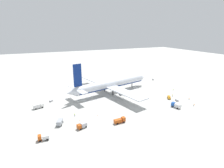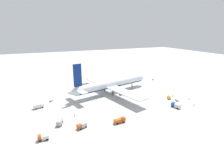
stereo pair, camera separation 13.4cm
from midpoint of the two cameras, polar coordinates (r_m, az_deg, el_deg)
ground_plane at (r=143.32m, az=-0.01°, el=-2.67°), size 600.00×600.00×0.00m
airliner at (r=140.47m, az=-0.46°, el=-0.06°), size 73.80×74.74×26.11m
service_truck_0 at (r=123.86m, az=-22.35°, el=-6.43°), size 6.55×3.85×2.85m
service_truck_1 at (r=89.86m, az=-20.92°, el=-15.48°), size 4.90×2.71×2.72m
service_truck_2 at (r=94.41m, az=-9.46°, el=-12.81°), size 5.48×3.93×2.60m
service_truck_3 at (r=97.94m, az=2.50°, el=-11.45°), size 6.50×2.69×2.78m
service_truck_4 at (r=122.60m, az=19.70°, el=-6.37°), size 3.73×6.45×2.84m
service_truck_5 at (r=100.13m, az=-16.25°, el=-11.48°), size 4.23×6.17×2.70m
service_van at (r=136.67m, az=17.64°, el=-4.02°), size 4.08×4.97×1.97m
baggage_cart_0 at (r=134.33m, az=19.93°, el=-4.75°), size 2.08×3.40×1.35m
baggage_cart_1 at (r=132.14m, az=-18.74°, el=-5.01°), size 2.99×2.61×1.23m
baggage_cart_2 at (r=183.40m, az=12.94°, el=1.52°), size 2.27×3.14×1.40m
ground_worker_0 at (r=139.51m, az=23.29°, el=-4.28°), size 0.45×0.45×1.71m
ground_worker_1 at (r=129.62m, az=24.59°, el=-6.00°), size 0.54×0.54×1.76m
ground_worker_2 at (r=141.60m, az=18.61°, el=-3.44°), size 0.56×0.56×1.77m
ground_worker_3 at (r=107.23m, az=-11.72°, el=-9.54°), size 0.45×0.45×1.62m
ground_worker_4 at (r=154.89m, az=18.85°, el=-1.77°), size 0.46×0.46×1.64m
traffic_cone_0 at (r=102.10m, az=-10.16°, el=-11.20°), size 0.36×0.36×0.55m
traffic_cone_1 at (r=106.13m, az=-4.70°, el=-9.84°), size 0.36×0.36×0.55m
traffic_cone_2 at (r=167.66m, az=-15.90°, el=-0.32°), size 0.36×0.36×0.55m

